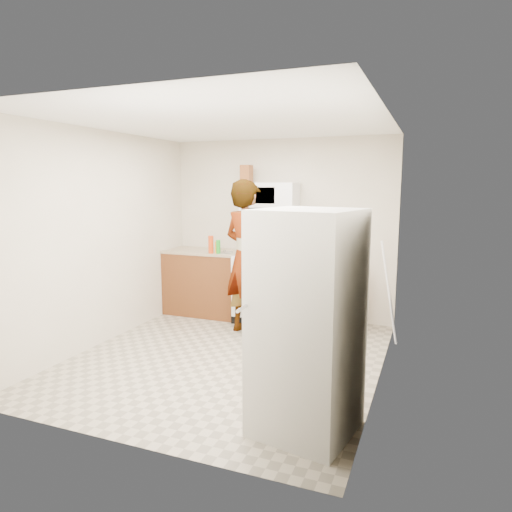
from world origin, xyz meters
The scene contains 20 objects.
floor centered at (0.00, 0.00, 0.00)m, with size 3.60×3.60×0.00m, color gray.
back_wall centered at (0.00, 1.79, 1.25)m, with size 3.20×0.02×2.50m, color beige.
right_wall centered at (1.59, 0.00, 1.25)m, with size 0.02×3.60×2.50m, color beige.
cabinet_left centered at (-1.04, 1.49, 0.45)m, with size 1.12×0.62×0.90m, color #622C17.
counter_left centered at (-1.04, 1.49, 0.92)m, with size 1.14×0.64×0.04m, color #9C8C69.
cabinet_right centered at (0.68, 1.49, 0.45)m, with size 0.80×0.62×0.90m, color #622C17.
counter_right centered at (0.68, 1.49, 0.92)m, with size 0.82×0.64×0.04m, color #9C8C69.
gas_range centered at (-0.10, 1.48, 0.49)m, with size 0.76×0.65×1.13m.
microwave centered at (-0.10, 1.61, 1.70)m, with size 0.76×0.38×0.40m, color white.
person centered at (-0.13, 0.87, 0.97)m, with size 0.71×0.46×1.94m, color tan.
fridge centered at (1.18, -1.12, 0.85)m, with size 0.70×0.70×1.70m, color silver.
kettle centered at (0.63, 1.69, 1.02)m, with size 0.15×0.15×0.18m, color white.
jug centered at (-0.44, 1.60, 2.02)m, with size 0.14×0.14×0.24m, color brown.
saucepan centered at (-0.28, 1.62, 1.01)m, with size 0.20×0.20×0.11m, color silver.
tray centered at (0.00, 1.34, 0.96)m, with size 0.25×0.16×0.05m, color silver.
bottle_spray centered at (-0.83, 1.25, 1.06)m, with size 0.07×0.07×0.24m, color #BD360E.
bottle_hot_sauce centered at (-0.75, 1.28, 1.02)m, with size 0.05×0.05×0.17m, color orange.
bottle_green_cap centered at (-0.72, 1.27, 1.03)m, with size 0.06×0.06×0.19m, color #198B1B.
pot_lid centered at (-0.67, 1.36, 0.94)m, with size 0.25×0.25×0.01m, color silver.
broom centered at (1.58, 1.02, 0.63)m, with size 0.03×0.03×1.26m, color silver.
Camera 1 is at (2.02, -4.31, 1.87)m, focal length 32.00 mm.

